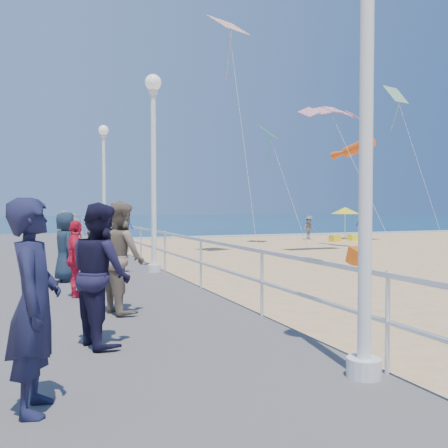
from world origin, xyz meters
name	(u,v)px	position (x,y,z in m)	size (l,w,h in m)	color
ground	(322,276)	(0.00, 0.00, 0.00)	(160.00, 160.00, 0.00)	#E9BB7A
ocean	(85,221)	(0.00, 65.00, 0.01)	(160.00, 90.00, 0.05)	#0D3450
surf_line	(158,238)	(0.00, 20.50, 0.03)	(160.00, 1.20, 0.04)	white
boardwalk	(72,284)	(-7.50, 0.00, 0.20)	(5.00, 44.00, 0.40)	slate
railing	(165,240)	(-5.05, 0.00, 1.25)	(0.05, 42.00, 0.55)	white
lamp_post_near	(367,60)	(-5.35, -9.00, 3.66)	(0.44, 0.44, 5.32)	white
lamp_post_mid	(153,151)	(-5.35, 0.00, 3.66)	(0.44, 0.44, 5.32)	white
lamp_post_far	(104,173)	(-5.35, 9.00, 3.66)	(0.44, 0.44, 5.32)	white
woman_holding_toddler	(123,246)	(-6.22, -0.14, 1.14)	(0.54, 0.35, 1.47)	white
toddler_held	(127,227)	(-6.07, 0.01, 1.63)	(0.37, 0.29, 0.76)	blue
spectator_0	(34,305)	(-8.54, -8.65, 1.32)	(0.67, 0.44, 1.85)	#191A38
spectator_1	(121,257)	(-7.12, -4.88, 1.33)	(0.91, 0.71, 1.86)	#806E59
spectator_2	(69,246)	(-7.58, -0.50, 1.22)	(1.06, 0.61, 1.63)	slate
spectator_3	(76,259)	(-7.68, -3.12, 1.15)	(0.88, 0.37, 1.51)	red
spectator_4	(66,247)	(-7.71, -0.94, 1.22)	(0.81, 0.52, 1.65)	#192838
spectator_5	(92,235)	(-6.34, 5.18, 1.17)	(1.42, 0.45, 1.53)	#56565A
spectator_6	(65,231)	(-7.12, 7.23, 1.21)	(0.59, 0.39, 1.62)	#7B6E55
spectator_7	(101,274)	(-7.71, -6.73, 1.31)	(0.89, 0.69, 1.83)	#191631
beach_walker_a	(309,228)	(8.89, 15.25, 0.78)	(1.01, 0.58, 1.57)	#5F5E63
beach_walker_b	(362,225)	(15.01, 17.68, 0.78)	(0.91, 0.38, 1.55)	#1A1F3A
beach_walker_c	(64,232)	(-6.77, 12.52, 0.94)	(0.92, 0.60, 1.88)	#82765A
box_kite	(357,258)	(2.58, 1.67, 0.30)	(0.55, 0.55, 0.60)	red
beach_umbrella	(345,211)	(11.44, 14.85, 1.91)	(1.90, 1.90, 2.14)	white
beach_chair_left	(353,237)	(10.89, 13.21, 0.20)	(0.55, 0.55, 0.40)	#FFFC1A
beach_chair_right	(335,238)	(9.32, 12.90, 0.20)	(0.55, 0.55, 0.40)	yellow
kite_parafoil	(332,110)	(4.72, 6.50, 6.67)	(3.22, 0.90, 0.30)	red
kite_windsock	(359,147)	(7.49, 8.20, 5.25)	(0.56, 0.56, 2.98)	#E44F13
kite_diamond_multi	(396,95)	(12.15, 10.85, 8.88)	(1.37, 1.37, 0.02)	blue
kite_diamond_green	(269,132)	(4.52, 12.59, 6.45)	(1.33, 1.33, 0.02)	green
kite_diamond_redwhite	(229,25)	(-0.31, 6.92, 10.00)	(1.48, 1.48, 0.02)	#EB431B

